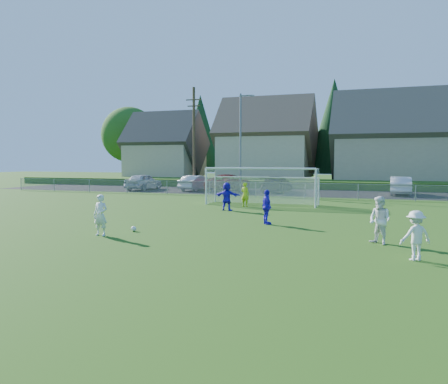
% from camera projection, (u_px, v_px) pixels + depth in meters
% --- Properties ---
extents(ground, '(160.00, 160.00, 0.00)m').
position_uv_depth(ground, '(145.00, 252.00, 14.18)').
color(ground, '#193D0C').
rests_on(ground, ground).
extents(asphalt_lot, '(60.00, 60.00, 0.00)m').
position_uv_depth(asphalt_lot, '(292.00, 192.00, 40.17)').
color(asphalt_lot, black).
rests_on(asphalt_lot, ground).
extents(grass_embankment, '(70.00, 6.00, 0.80)m').
position_uv_depth(grass_embankment, '(304.00, 184.00, 47.22)').
color(grass_embankment, '#1E420F').
rests_on(grass_embankment, ground).
extents(soccer_ball, '(0.22, 0.22, 0.22)m').
position_uv_depth(soccer_ball, '(134.00, 229.00, 18.26)').
color(soccer_ball, white).
rests_on(soccer_ball, ground).
extents(player_white_a, '(0.61, 0.41, 1.63)m').
position_uv_depth(player_white_a, '(101.00, 215.00, 17.18)').
color(player_white_a, white).
rests_on(player_white_a, ground).
extents(player_white_b, '(1.05, 1.03, 1.70)m').
position_uv_depth(player_white_b, '(380.00, 220.00, 15.41)').
color(player_white_b, white).
rests_on(player_white_b, ground).
extents(player_white_c, '(1.11, 0.94, 1.49)m').
position_uv_depth(player_white_c, '(416.00, 236.00, 12.95)').
color(player_white_c, white).
rests_on(player_white_c, ground).
extents(player_blue_a, '(0.85, 1.01, 1.61)m').
position_uv_depth(player_blue_a, '(267.00, 207.00, 20.24)').
color(player_blue_a, '#2716D0').
rests_on(player_blue_a, ground).
extents(player_blue_b, '(1.56, 0.54, 1.67)m').
position_uv_depth(player_blue_b, '(227.00, 196.00, 25.84)').
color(player_blue_b, '#2716D0').
rests_on(player_blue_b, ground).
extents(goalkeeper, '(0.66, 0.53, 1.58)m').
position_uv_depth(goalkeeper, '(245.00, 194.00, 27.90)').
color(goalkeeper, '#CFEC1B').
rests_on(goalkeeper, ground).
extents(car_a, '(2.16, 4.86, 1.63)m').
position_uv_depth(car_a, '(144.00, 182.00, 43.71)').
color(car_a, '#B3B7BB').
rests_on(car_a, ground).
extents(car_b, '(2.09, 4.66, 1.48)m').
position_uv_depth(car_b, '(196.00, 183.00, 42.69)').
color(car_b, '#BCBCBC').
rests_on(car_b, ground).
extents(car_c, '(3.29, 6.11, 1.63)m').
position_uv_depth(car_c, '(229.00, 183.00, 41.34)').
color(car_c, '#660B0F').
rests_on(car_c, ground).
extents(car_d, '(2.16, 5.23, 1.51)m').
position_uv_depth(car_d, '(277.00, 184.00, 40.10)').
color(car_d, black).
rests_on(car_d, ground).
extents(car_f, '(1.86, 4.82, 1.57)m').
position_uv_depth(car_f, '(401.00, 186.00, 37.34)').
color(car_f, silver).
rests_on(car_f, ground).
extents(soccer_goal, '(7.42, 1.90, 2.50)m').
position_uv_depth(soccer_goal, '(262.00, 180.00, 29.23)').
color(soccer_goal, white).
rests_on(soccer_goal, ground).
extents(chainlink_fence, '(52.06, 0.06, 1.20)m').
position_uv_depth(chainlink_fence, '(280.00, 190.00, 34.92)').
color(chainlink_fence, gray).
rests_on(chainlink_fence, ground).
extents(streetlight, '(1.38, 0.18, 9.00)m').
position_uv_depth(streetlight, '(241.00, 140.00, 39.81)').
color(streetlight, slate).
rests_on(streetlight, ground).
extents(utility_pole, '(1.60, 0.26, 10.00)m').
position_uv_depth(utility_pole, '(194.00, 138.00, 42.35)').
color(utility_pole, '#473321').
rests_on(utility_pole, ground).
extents(houses_row, '(53.90, 11.45, 13.27)m').
position_uv_depth(houses_row, '(330.00, 124.00, 53.14)').
color(houses_row, tan).
rests_on(houses_row, ground).
extents(tree_row, '(65.98, 12.36, 13.80)m').
position_uv_depth(tree_row, '(327.00, 131.00, 59.39)').
color(tree_row, '#382616').
rests_on(tree_row, ground).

